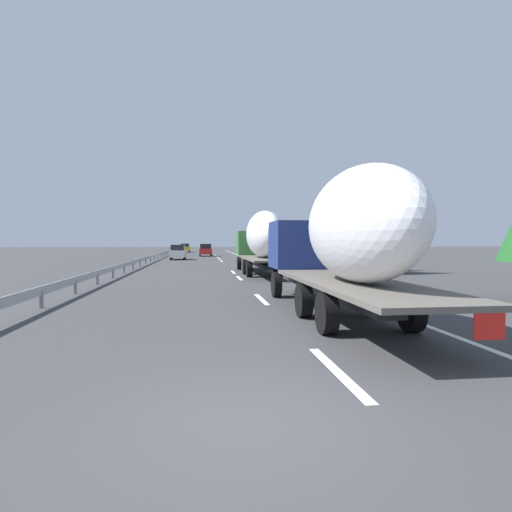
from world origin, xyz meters
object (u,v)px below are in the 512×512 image
(car_red_compact, at_px, (206,250))
(car_yellow_coupe, at_px, (185,248))
(truck_lead, at_px, (261,239))
(truck_trailing, at_px, (342,237))
(car_white_van, at_px, (178,252))
(road_sign, at_px, (267,241))

(car_red_compact, relative_size, car_yellow_coupe, 0.93)
(car_red_compact, bearing_deg, truck_lead, -174.71)
(truck_trailing, relative_size, car_red_compact, 3.03)
(truck_lead, bearing_deg, car_red_compact, 5.29)
(truck_lead, xyz_separation_m, car_white_van, (24.96, 6.98, -1.53))
(car_red_compact, bearing_deg, truck_trailing, -176.40)
(truck_lead, distance_m, truck_trailing, 17.39)
(truck_trailing, bearing_deg, road_sign, -5.05)
(car_yellow_coupe, bearing_deg, car_red_compact, -170.67)
(truck_trailing, distance_m, car_red_compact, 54.59)
(car_white_van, bearing_deg, truck_lead, -164.37)
(road_sign, bearing_deg, truck_trailing, 174.95)
(truck_trailing, xyz_separation_m, road_sign, (35.11, -3.10, -0.06))
(truck_lead, xyz_separation_m, car_red_compact, (37.07, 3.43, -1.52))
(truck_trailing, relative_size, car_yellow_coupe, 2.82)
(truck_lead, height_order, car_yellow_coupe, truck_lead)
(truck_lead, height_order, truck_trailing, truck_lead)
(truck_trailing, height_order, car_white_van, truck_trailing)
(car_yellow_coupe, bearing_deg, road_sign, -166.41)
(car_red_compact, height_order, car_yellow_coupe, car_red_compact)
(car_white_van, xyz_separation_m, car_yellow_coupe, (35.98, 0.37, -0.02))
(truck_lead, distance_m, car_white_van, 25.96)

